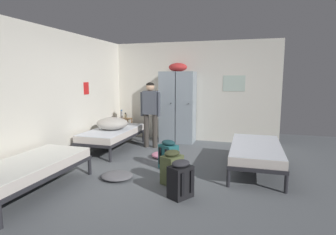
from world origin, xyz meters
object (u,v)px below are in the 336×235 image
shelf_unit (124,126)px  bed_right (256,150)px  bedding_heap (112,123)px  backpack_olive (172,168)px  clothes_pile_pink (163,155)px  clothes_pile_grey (117,176)px  bed_left_front (30,168)px  locker_bank (178,105)px  backpack_black (180,180)px  bed_left_rear (113,134)px  person_traveler (150,109)px  water_bottle (122,114)px  backpack_teal (169,155)px  lotion_bottle (126,116)px

shelf_unit → bed_right: size_ratio=0.30×
bedding_heap → backpack_olive: bearing=-40.2°
clothes_pile_pink → clothes_pile_grey: (-0.38, -1.36, -0.02)m
bed_left_front → locker_bank: bearing=71.5°
backpack_black → clothes_pile_pink: size_ratio=1.12×
bed_left_rear → person_traveler: 1.08m
bed_left_front → person_traveler: (0.80, 3.02, 0.57)m
bed_left_front → water_bottle: size_ratio=7.98×
bed_left_rear → bed_right: size_ratio=1.00×
water_bottle → shelf_unit: bearing=-14.0°
backpack_teal → clothes_pile_grey: size_ratio=1.02×
bedding_heap → shelf_unit: bearing=102.7°
locker_bank → bed_left_front: bearing=-108.5°
bedding_heap → backpack_olive: bedding_heap is taller
lotion_bottle → clothes_pile_pink: lotion_bottle is taller
bed_left_front → lotion_bottle: 3.71m
bedding_heap → backpack_teal: bedding_heap is taller
backpack_black → bed_right: bearing=54.7°
bedding_heap → clothes_pile_grey: size_ratio=1.36×
bed_left_rear → backpack_olive: 2.54m
bed_left_rear → clothes_pile_grey: bed_left_rear is taller
shelf_unit → bedding_heap: size_ratio=0.77×
clothes_pile_grey → lotion_bottle: bearing=112.2°
person_traveler → clothes_pile_grey: 2.35m
backpack_olive → backpack_teal: bearing=110.8°
locker_bank → backpack_olive: (0.66, -2.87, -0.71)m
locker_bank → bed_left_front: (-1.28, -3.81, -0.59)m
backpack_olive → clothes_pile_pink: backpack_olive is taller
water_bottle → clothes_pile_grey: water_bottle is taller
shelf_unit → backpack_teal: shelf_unit is taller
lotion_bottle → clothes_pile_pink: size_ratio=0.34×
backpack_black → backpack_teal: bearing=113.6°
backpack_black → shelf_unit: bearing=126.6°
bed_left_rear → backpack_black: 3.04m
person_traveler → bed_right: bearing=-23.6°
backpack_black → clothes_pile_pink: (-0.81, 1.76, -0.19)m
lotion_bottle → backpack_teal: bearing=-48.3°
bed_left_front → clothes_pile_pink: (1.36, 2.23, -0.31)m
bed_left_front → bed_right: 3.78m
water_bottle → bed_left_front: bearing=-85.0°
bed_right → water_bottle: 4.00m
backpack_teal → shelf_unit: bearing=132.2°
locker_bank → bedding_heap: 1.81m
locker_bank → clothes_pile_pink: (0.08, -1.58, -0.90)m
shelf_unit → bedding_heap: bedding_heap is taller
clothes_pile_grey → locker_bank: bearing=84.2°
water_bottle → clothes_pile_grey: (1.31, -2.89, -0.63)m
backpack_black → backpack_teal: 1.25m
clothes_pile_pink → backpack_olive: bearing=-66.1°
bed_left_front → bed_left_rear: bearing=90.0°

